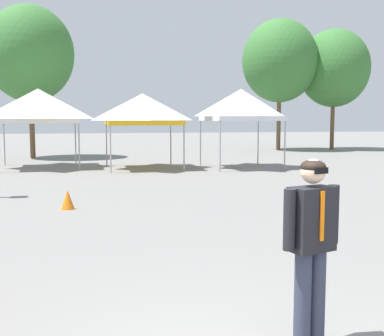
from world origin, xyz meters
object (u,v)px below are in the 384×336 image
Objects in this scene: canopy_tent_behind_left at (38,106)px; tree_behind_tents_left at (280,61)px; canopy_tent_center at (241,105)px; tree_behind_tents_right at (334,68)px; traffic_cone_lot_center at (68,199)px; tree_behind_tents_center at (30,54)px; person_foreground at (311,239)px; canopy_tent_behind_right at (143,109)px.

canopy_tent_behind_left is 17.72m from tree_behind_tents_left.
tree_behind_tents_right reaches higher than canopy_tent_center.
tree_behind_tents_center is at bearing 99.13° from traffic_cone_lot_center.
canopy_tent_center is at bearing -11.71° from canopy_tent_behind_left.
person_foreground is 29.49m from tree_behind_tents_left.
canopy_tent_center is 15.13m from tree_behind_tents_right.
canopy_tent_behind_right is 0.39× the size of tree_behind_tents_center.
canopy_tent_center reaches higher than traffic_cone_lot_center.
tree_behind_tents_center is at bearing 127.91° from canopy_tent_behind_right.
canopy_tent_behind_right is at bearing 72.99° from traffic_cone_lot_center.
person_foreground is 31.05m from tree_behind_tents_right.
traffic_cone_lot_center is (-7.03, -8.57, -2.51)m from canopy_tent_center.
tree_behind_tents_right is at bearing 35.56° from canopy_tent_behind_right.
canopy_tent_behind_right is at bearing 89.23° from person_foreground.
tree_behind_tents_right is at bearing 61.54° from person_foreground.
tree_behind_tents_left reaches higher than traffic_cone_lot_center.
tree_behind_tents_right reaches higher than traffic_cone_lot_center.
tree_behind_tents_right is (18.83, 9.03, 2.93)m from canopy_tent_behind_left.
person_foreground reaches higher than traffic_cone_lot_center.
tree_behind_tents_right reaches higher than canopy_tent_behind_right.
tree_behind_tents_left is 24.22m from traffic_cone_lot_center.
tree_behind_tents_center is at bearing 99.46° from canopy_tent_behind_left.
tree_behind_tents_left is 18.94× the size of traffic_cone_lot_center.
tree_behind_tents_center is 0.99× the size of tree_behind_tents_right.
canopy_tent_behind_right is 0.39× the size of tree_behind_tents_right.
tree_behind_tents_center is 17.64× the size of traffic_cone_lot_center.
traffic_cone_lot_center is at bearing -107.01° from canopy_tent_behind_right.
canopy_tent_center is 0.39× the size of tree_behind_tents_left.
tree_behind_tents_left is (15.78, 3.47, 0.41)m from tree_behind_tents_center.
tree_behind_tents_center is at bearing -170.17° from tree_behind_tents_right.
canopy_tent_behind_right reaches higher than person_foreground.
tree_behind_tents_center is (-0.93, 5.61, 2.94)m from canopy_tent_behind_left.
tree_behind_tents_center is at bearing 102.28° from person_foreground.
canopy_tent_behind_right is at bearing 172.90° from canopy_tent_center.
canopy_tent_behind_right is at bearing -144.44° from tree_behind_tents_right.
canopy_tent_behind_left is at bearing -148.55° from tree_behind_tents_left.
canopy_tent_center is 0.42× the size of tree_behind_tents_center.
canopy_tent_center is (4.24, -0.53, 0.20)m from canopy_tent_behind_right.
tree_behind_tents_center is (-9.59, 7.40, 2.89)m from canopy_tent_center.
tree_behind_tents_right is at bearing -0.64° from tree_behind_tents_left.
person_foreground is 0.22× the size of tree_behind_tents_center.
tree_behind_tents_center is 16.16m from tree_behind_tents_left.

